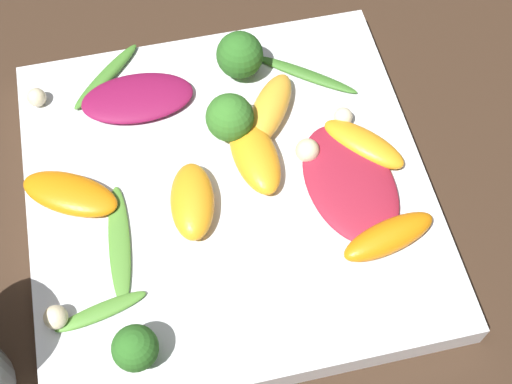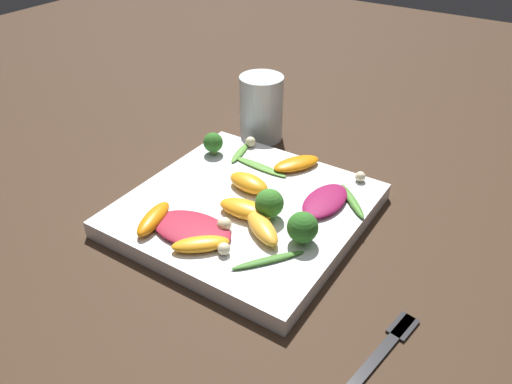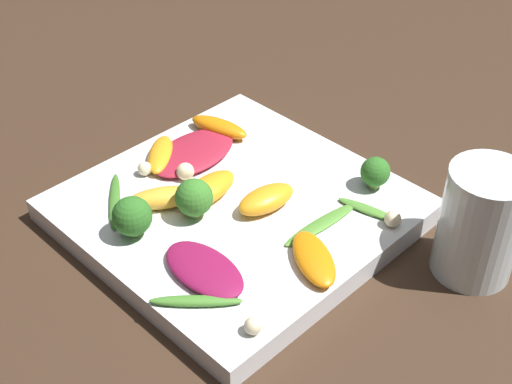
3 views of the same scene
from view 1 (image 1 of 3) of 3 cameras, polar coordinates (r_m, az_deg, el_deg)
The scene contains 21 objects.
ground_plane at distance 0.56m, azimuth -2.17°, elevation -0.73°, with size 2.40×2.40×0.00m, color #382619.
plate at distance 0.54m, azimuth -2.21°, elevation -0.11°, with size 0.30×0.30×0.02m.
radicchio_leaf_0 at distance 0.53m, azimuth 7.53°, elevation 0.77°, with size 0.07×0.11×0.01m.
radicchio_leaf_1 at distance 0.58m, azimuth -9.46°, elevation 7.43°, with size 0.09×0.05×0.01m.
orange_segment_0 at distance 0.55m, azimuth 8.61°, elevation 3.81°, with size 0.07×0.07×0.02m.
orange_segment_1 at distance 0.54m, azimuth -0.11°, elevation 3.04°, with size 0.04×0.08×0.02m.
orange_segment_2 at distance 0.51m, azimuth 10.57°, elevation -3.52°, with size 0.08×0.04×0.02m.
orange_segment_3 at distance 0.52m, azimuth -5.12°, elevation -0.73°, with size 0.04×0.07×0.02m.
orange_segment_4 at distance 0.56m, azimuth 1.08°, elevation 6.63°, with size 0.06×0.08×0.02m.
orange_segment_5 at distance 0.54m, azimuth -14.65°, elevation -0.15°, with size 0.08×0.07×0.01m.
broccoli_floret_0 at distance 0.54m, azimuth -2.11°, elevation 5.95°, with size 0.04×0.04×0.04m.
broccoli_floret_1 at distance 0.47m, azimuth -9.63°, elevation -12.24°, with size 0.03×0.03×0.03m.
broccoli_floret_2 at distance 0.58m, azimuth -1.31°, elevation 10.88°, with size 0.04×0.04×0.04m.
arugula_sprig_0 at distance 0.60m, azimuth -11.90°, elevation 9.06°, with size 0.06×0.06×0.01m.
arugula_sprig_1 at distance 0.59m, azimuth 4.03°, elevation 9.36°, with size 0.08×0.06×0.01m.
arugula_sprig_2 at distance 0.50m, azimuth -12.31°, elevation -9.32°, with size 0.07×0.03×0.01m.
arugula_sprig_3 at distance 0.52m, azimuth -10.87°, elevation -4.07°, with size 0.02×0.10×0.00m.
macadamia_nut_0 at distance 0.56m, azimuth 6.98°, elevation 6.00°, with size 0.02×0.02×0.02m.
macadamia_nut_1 at distance 0.50m, azimuth -15.73°, elevation -9.61°, with size 0.02×0.02×0.02m.
macadamia_nut_2 at distance 0.54m, azimuth 4.12°, elevation 3.33°, with size 0.02×0.02×0.02m.
macadamia_nut_3 at distance 0.60m, azimuth -17.14°, elevation 7.25°, with size 0.02×0.02×0.02m.
Camera 1 is at (-0.04, -0.27, 0.49)m, focal length 50.00 mm.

